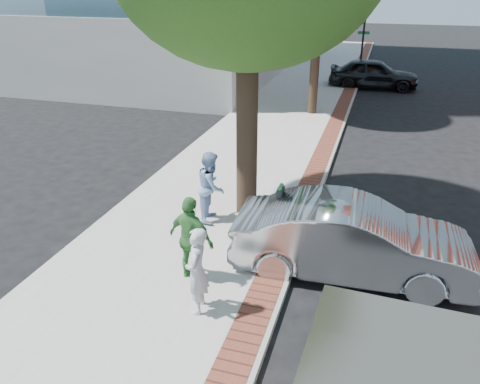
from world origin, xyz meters
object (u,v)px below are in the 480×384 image
at_px(person_officer, 211,186).
at_px(sedan_silver, 352,240).
at_px(bg_car, 374,74).
at_px(person_green, 191,239).
at_px(parking_meter, 280,202).
at_px(person_gray, 197,271).

relative_size(person_officer, sedan_silver, 0.36).
distance_m(sedan_silver, bg_car, 18.61).
bearing_deg(person_green, person_officer, -61.72).
height_order(parking_meter, person_green, person_green).
bearing_deg(parking_meter, sedan_silver, -16.03).
bearing_deg(person_officer, person_green, -179.24).
bearing_deg(person_officer, person_gray, -174.58).
distance_m(person_officer, bg_car, 17.70).
bearing_deg(parking_meter, person_gray, -108.36).
height_order(person_gray, bg_car, person_gray).
distance_m(person_green, sedan_silver, 3.28).
bearing_deg(sedan_silver, person_officer, 68.33).
relative_size(sedan_silver, bg_car, 1.01).
relative_size(parking_meter, sedan_silver, 0.30).
relative_size(parking_meter, person_green, 0.83).
xyz_separation_m(person_gray, person_green, (-0.48, 0.90, 0.06)).
bearing_deg(person_gray, sedan_silver, 119.88).
distance_m(person_gray, person_officer, 3.54).
relative_size(person_gray, person_officer, 0.94).
bearing_deg(person_gray, parking_meter, 150.26).
bearing_deg(parking_meter, person_green, -127.53).
relative_size(person_gray, person_green, 0.94).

